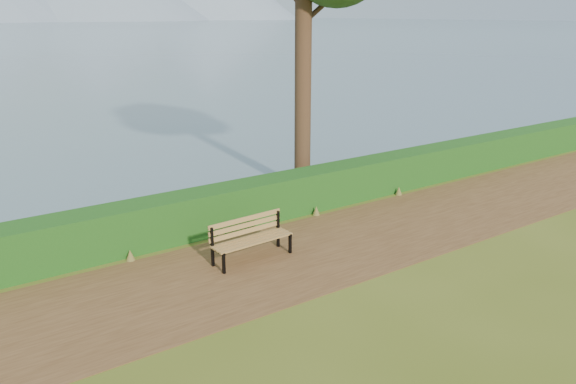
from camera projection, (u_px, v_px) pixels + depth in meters
ground at (315, 258)px, 11.67m from camera, size 140.00×140.00×0.00m
path at (306, 253)px, 11.91m from camera, size 40.00×3.40×0.01m
hedge at (250, 202)px, 13.56m from camera, size 32.00×0.85×1.00m
bench at (250, 236)px, 11.51m from camera, size 1.76×0.60×0.87m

